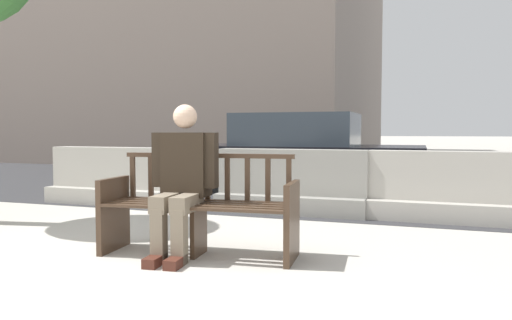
# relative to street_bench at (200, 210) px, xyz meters

# --- Properties ---
(ground_plane) EXTENTS (200.00, 200.00, 0.00)m
(ground_plane) POSITION_rel_street_bench_xyz_m (-0.47, -0.77, -0.40)
(ground_plane) COLOR #B7B2A8
(street_asphalt) EXTENTS (120.00, 12.00, 0.01)m
(street_asphalt) POSITION_rel_street_bench_xyz_m (-0.47, 7.93, -0.39)
(street_asphalt) COLOR #333335
(street_asphalt) RESTS_ON ground
(street_bench) EXTENTS (1.73, 0.68, 0.88)m
(street_bench) POSITION_rel_street_bench_xyz_m (0.00, 0.00, 0.00)
(street_bench) COLOR #473323
(street_bench) RESTS_ON ground
(seated_person) EXTENTS (0.59, 0.75, 1.31)m
(seated_person) POSITION_rel_street_bench_xyz_m (-0.13, -0.07, 0.29)
(seated_person) COLOR #2D2319
(seated_person) RESTS_ON ground
(jersey_barrier_centre) EXTENTS (2.01, 0.70, 0.84)m
(jersey_barrier_centre) POSITION_rel_street_bench_xyz_m (0.16, 2.47, -0.06)
(jersey_barrier_centre) COLOR gray
(jersey_barrier_centre) RESTS_ON ground
(jersey_barrier_left) EXTENTS (2.02, 0.74, 0.84)m
(jersey_barrier_left) POSITION_rel_street_bench_xyz_m (-2.58, 2.38, -0.06)
(jersey_barrier_left) COLOR #ADA89E
(jersey_barrier_left) RESTS_ON ground
(jersey_barrier_right) EXTENTS (2.01, 0.71, 0.84)m
(jersey_barrier_right) POSITION_rel_street_bench_xyz_m (2.15, 2.51, -0.06)
(jersey_barrier_right) COLOR #ADA89E
(jersey_barrier_right) RESTS_ON ground
(car_sedan_mid) EXTENTS (4.14, 2.00, 1.39)m
(car_sedan_mid) POSITION_rel_street_bench_xyz_m (-0.28, 4.85, 0.30)
(car_sedan_mid) COLOR black
(car_sedan_mid) RESTS_ON ground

